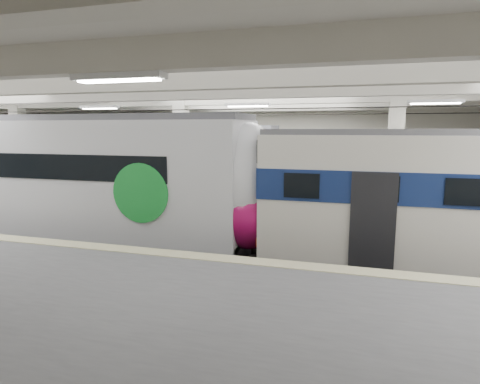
% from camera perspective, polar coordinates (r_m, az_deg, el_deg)
% --- Properties ---
extents(station_hall, '(36.00, 24.00, 5.75)m').
position_cam_1_polar(station_hall, '(10.78, -4.06, 4.33)').
color(station_hall, black).
rests_on(station_hall, ground).
extents(modern_emu, '(14.23, 2.94, 4.57)m').
position_cam_1_polar(modern_emu, '(14.62, -19.10, 1.16)').
color(modern_emu, silver).
rests_on(modern_emu, ground).
extents(far_train, '(13.31, 3.15, 4.25)m').
position_cam_1_polar(far_train, '(20.11, -13.92, 3.29)').
color(far_train, silver).
rests_on(far_train, ground).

